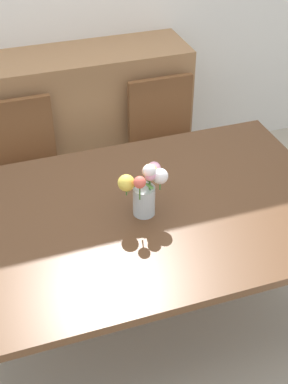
{
  "coord_description": "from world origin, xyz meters",
  "views": [
    {
      "loc": [
        -0.6,
        -1.76,
        2.29
      ],
      "look_at": [
        -0.01,
        -0.01,
        0.89
      ],
      "focal_mm": 48.9,
      "sensor_mm": 36.0,
      "label": 1
    }
  ],
  "objects_px": {
    "dining_table": "(145,223)",
    "flower_vase": "(145,187)",
    "chair_right": "(165,140)",
    "dresser": "(85,123)",
    "chair_left": "(25,165)"
  },
  "relations": [
    {
      "from": "chair_left",
      "to": "flower_vase",
      "type": "distance_m",
      "value": 1.11
    },
    {
      "from": "dresser",
      "to": "flower_vase",
      "type": "xyz_separation_m",
      "value": [
        -0.02,
        -1.35,
        0.42
      ]
    },
    {
      "from": "chair_right",
      "to": "dresser",
      "type": "bearing_deg",
      "value": -43.03
    },
    {
      "from": "chair_left",
      "to": "dining_table",
      "type": "bearing_deg",
      "value": 115.99
    },
    {
      "from": "chair_right",
      "to": "dresser",
      "type": "xyz_separation_m",
      "value": [
        -0.44,
        0.41,
        -0.02
      ]
    },
    {
      "from": "chair_left",
      "to": "dresser",
      "type": "relative_size",
      "value": 0.64
    },
    {
      "from": "chair_right",
      "to": "dresser",
      "type": "relative_size",
      "value": 0.64
    },
    {
      "from": "chair_right",
      "to": "dresser",
      "type": "distance_m",
      "value": 0.6
    },
    {
      "from": "chair_left",
      "to": "dresser",
      "type": "distance_m",
      "value": 0.62
    },
    {
      "from": "dining_table",
      "to": "chair_right",
      "type": "relative_size",
      "value": 2.0
    },
    {
      "from": "dining_table",
      "to": "dresser",
      "type": "distance_m",
      "value": 1.34
    },
    {
      "from": "dresser",
      "to": "chair_left",
      "type": "bearing_deg",
      "value": -138.78
    },
    {
      "from": "dining_table",
      "to": "flower_vase",
      "type": "xyz_separation_m",
      "value": [
        -0.01,
        -0.02,
        0.23
      ]
    },
    {
      "from": "dining_table",
      "to": "dresser",
      "type": "relative_size",
      "value": 1.28
    },
    {
      "from": "chair_left",
      "to": "dresser",
      "type": "xyz_separation_m",
      "value": [
        0.46,
        0.41,
        -0.02
      ]
    }
  ]
}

